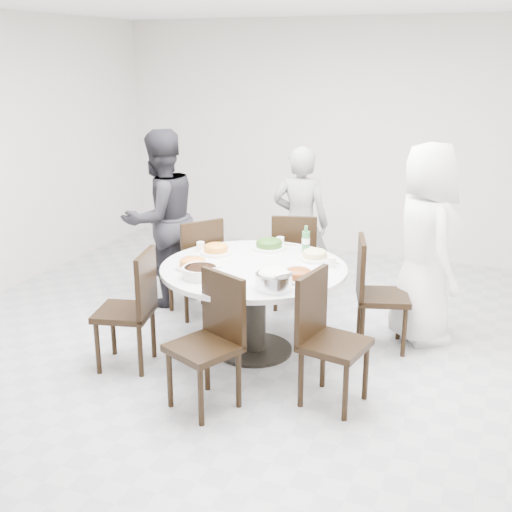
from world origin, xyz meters
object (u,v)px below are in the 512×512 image
at_px(chair_ne, 383,294).
at_px(beverage_bottle, 306,239).
at_px(chair_sw, 124,310).
at_px(diner_middle, 300,224).
at_px(chair_n, 295,259).
at_px(rice_bowl, 274,281).
at_px(chair_nw, 194,266).
at_px(soup_bowl, 200,272).
at_px(diner_left, 161,219).
at_px(chair_s, 203,345).
at_px(diner_right, 425,244).
at_px(dining_table, 254,309).
at_px(chair_se, 335,342).

distance_m(chair_ne, beverage_bottle, 0.80).
xyz_separation_m(chair_ne, chair_sw, (-1.80, -1.09, 0.00)).
bearing_deg(chair_ne, diner_middle, 32.42).
xyz_separation_m(chair_n, rice_bowl, (0.36, -1.54, 0.33)).
bearing_deg(chair_nw, diner_middle, 171.66).
distance_m(chair_nw, beverage_bottle, 1.17).
bearing_deg(chair_sw, soup_bowl, 95.27).
bearing_deg(chair_n, chair_ne, 131.88).
bearing_deg(chair_ne, beverage_bottle, 69.72).
xyz_separation_m(diner_left, soup_bowl, (1.00, -1.13, -0.06)).
xyz_separation_m(chair_n, chair_nw, (-0.81, -0.55, 0.00)).
bearing_deg(chair_s, rice_bowl, 81.94).
distance_m(chair_nw, chair_sw, 1.17).
bearing_deg(diner_right, chair_ne, 108.87).
height_order(diner_right, beverage_bottle, diner_right).
xyz_separation_m(dining_table, chair_s, (0.02, -0.95, 0.10)).
height_order(chair_sw, diner_middle, diner_middle).
xyz_separation_m(chair_ne, chair_nw, (-1.80, 0.07, 0.00)).
bearing_deg(diner_right, dining_table, 92.41).
relative_size(chair_sw, chair_s, 1.00).
height_order(chair_ne, chair_s, same).
distance_m(chair_s, diner_right, 2.16).
bearing_deg(beverage_bottle, diner_left, 172.89).
xyz_separation_m(chair_nw, diner_left, (-0.43, 0.16, 0.38)).
xyz_separation_m(diner_right, rice_bowl, (-0.90, -1.23, -0.05)).
height_order(chair_n, chair_sw, same).
distance_m(diner_middle, diner_left, 1.37).
distance_m(diner_middle, soup_bowl, 1.78).
relative_size(chair_n, chair_sw, 1.00).
distance_m(diner_left, soup_bowl, 1.51).
xyz_separation_m(rice_bowl, soup_bowl, (-0.60, 0.02, -0.02)).
relative_size(dining_table, chair_nw, 1.58).
bearing_deg(chair_ne, diner_left, 67.14).
height_order(chair_ne, diner_middle, diner_middle).
bearing_deg(diner_middle, chair_ne, 133.80).
height_order(chair_se, diner_middle, diner_middle).
xyz_separation_m(chair_s, diner_right, (1.21, 1.75, 0.38)).
xyz_separation_m(chair_sw, diner_left, (-0.43, 1.33, 0.38)).
bearing_deg(rice_bowl, diner_left, 144.41).
distance_m(chair_n, chair_s, 2.06).
bearing_deg(rice_bowl, chair_ne, 55.64).
relative_size(dining_table, rice_bowl, 5.51).
relative_size(diner_right, beverage_bottle, 7.34).
height_order(chair_n, beverage_bottle, beverage_bottle).
xyz_separation_m(chair_n, chair_se, (0.86, -1.66, 0.00)).
height_order(chair_s, soup_bowl, chair_s).
distance_m(chair_nw, chair_s, 1.73).
relative_size(diner_right, soup_bowl, 6.16).
distance_m(chair_s, rice_bowl, 0.69).
relative_size(chair_s, chair_se, 1.00).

